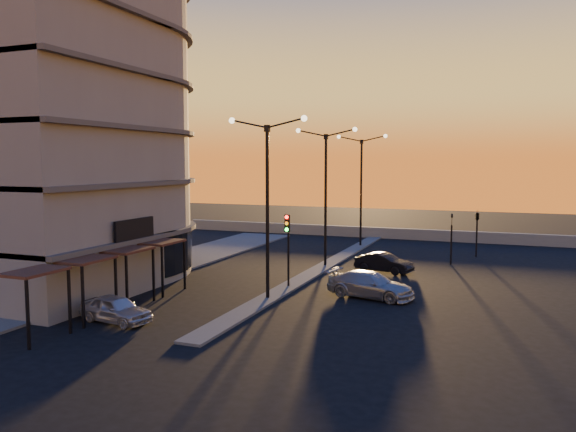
# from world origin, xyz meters

# --- Properties ---
(ground) EXTENTS (120.00, 120.00, 0.00)m
(ground) POSITION_xyz_m (0.00, 0.00, 0.00)
(ground) COLOR black
(ground) RESTS_ON ground
(sidewalk_west) EXTENTS (5.00, 40.00, 0.12)m
(sidewalk_west) POSITION_xyz_m (-10.50, 4.00, 0.06)
(sidewalk_west) COLOR #484846
(sidewalk_west) RESTS_ON ground
(median) EXTENTS (1.20, 36.00, 0.12)m
(median) POSITION_xyz_m (0.00, 10.00, 0.06)
(median) COLOR #484846
(median) RESTS_ON ground
(parapet) EXTENTS (44.00, 0.50, 1.00)m
(parapet) POSITION_xyz_m (2.00, 26.00, 0.50)
(parapet) COLOR slate
(parapet) RESTS_ON ground
(building) EXTENTS (14.35, 17.08, 25.00)m
(building) POSITION_xyz_m (-14.00, 0.03, 11.91)
(building) COLOR slate
(building) RESTS_ON ground
(streetlamp_near) EXTENTS (4.32, 0.32, 9.51)m
(streetlamp_near) POSITION_xyz_m (0.00, 0.00, 5.59)
(streetlamp_near) COLOR black
(streetlamp_near) RESTS_ON ground
(streetlamp_mid) EXTENTS (4.32, 0.32, 9.51)m
(streetlamp_mid) POSITION_xyz_m (0.00, 10.00, 5.59)
(streetlamp_mid) COLOR black
(streetlamp_mid) RESTS_ON ground
(streetlamp_far) EXTENTS (4.32, 0.32, 9.51)m
(streetlamp_far) POSITION_xyz_m (0.00, 20.00, 5.59)
(streetlamp_far) COLOR black
(streetlamp_far) RESTS_ON ground
(traffic_light_main) EXTENTS (0.28, 0.44, 4.25)m
(traffic_light_main) POSITION_xyz_m (0.00, 2.87, 2.89)
(traffic_light_main) COLOR black
(traffic_light_main) RESTS_ON ground
(signal_east_a) EXTENTS (0.13, 0.16, 3.60)m
(signal_east_a) POSITION_xyz_m (8.00, 14.00, 1.93)
(signal_east_a) COLOR black
(signal_east_a) RESTS_ON ground
(signal_east_b) EXTENTS (0.42, 1.99, 3.60)m
(signal_east_b) POSITION_xyz_m (9.50, 18.00, 3.10)
(signal_east_b) COLOR black
(signal_east_b) RESTS_ON ground
(car_hatchback) EXTENTS (3.76, 1.98, 1.22)m
(car_hatchback) POSITION_xyz_m (-4.72, -6.30, 0.61)
(car_hatchback) COLOR #B4B5BC
(car_hatchback) RESTS_ON ground
(car_sedan) EXTENTS (3.98, 2.19, 1.24)m
(car_sedan) POSITION_xyz_m (4.16, 9.56, 0.62)
(car_sedan) COLOR black
(car_sedan) RESTS_ON ground
(car_wagon) EXTENTS (4.99, 2.79, 1.37)m
(car_wagon) POSITION_xyz_m (4.91, 2.44, 0.68)
(car_wagon) COLOR #9A9DA2
(car_wagon) RESTS_ON ground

